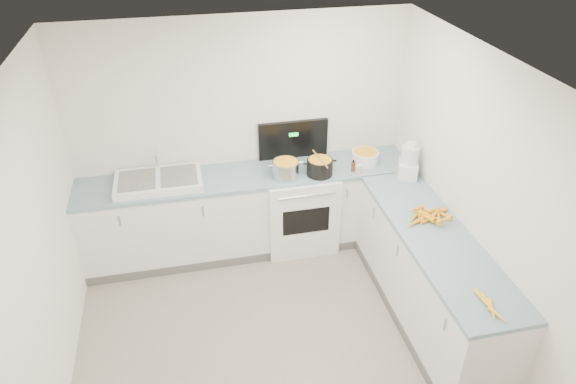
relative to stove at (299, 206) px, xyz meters
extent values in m
cube|color=white|center=(-0.55, 0.01, -0.02)|extent=(3.50, 0.60, 0.90)
cube|color=#799BAC|center=(-0.55, 0.01, 0.45)|extent=(3.50, 0.62, 0.04)
cube|color=white|center=(0.90, -1.39, -0.02)|extent=(0.60, 2.20, 0.90)
cube|color=#799BAC|center=(0.90, -1.39, 0.45)|extent=(0.62, 2.20, 0.04)
cube|color=white|center=(0.00, -0.01, -0.02)|extent=(0.76, 0.65, 0.90)
cube|color=black|center=(0.00, 0.29, 0.68)|extent=(0.76, 0.05, 0.42)
cube|color=white|center=(-1.45, 0.01, 0.50)|extent=(0.86, 0.52, 0.07)
cube|color=slate|center=(-1.65, 0.01, 0.54)|extent=(0.36, 0.42, 0.01)
cube|color=slate|center=(-1.25, 0.01, 0.54)|extent=(0.36, 0.42, 0.01)
cylinder|color=silver|center=(-1.45, 0.23, 0.66)|extent=(0.03, 0.03, 0.24)
cylinder|color=silver|center=(-0.17, -0.13, 0.55)|extent=(0.32, 0.32, 0.20)
cylinder|color=black|center=(0.18, -0.15, 0.54)|extent=(0.34, 0.34, 0.19)
cylinder|color=#AD7A47|center=(0.18, -0.15, 0.65)|extent=(0.06, 0.39, 0.02)
cylinder|color=white|center=(0.72, -0.02, 0.53)|extent=(0.36, 0.36, 0.13)
cylinder|color=#593319|center=(0.54, -0.15, 0.52)|extent=(0.04, 0.04, 0.10)
cylinder|color=#E5B266|center=(0.58, -0.22, 0.51)|extent=(0.05, 0.05, 0.08)
cube|color=white|center=(1.05, -0.39, 0.55)|extent=(0.26, 0.28, 0.17)
cylinder|color=silver|center=(1.05, -0.39, 0.72)|extent=(0.18, 0.18, 0.18)
cylinder|color=white|center=(1.05, -0.39, 0.83)|extent=(0.10, 0.10, 0.04)
cone|color=orange|center=(1.06, -1.08, 0.49)|extent=(0.19, 0.10, 0.04)
cone|color=orange|center=(1.00, -1.08, 0.49)|extent=(0.17, 0.15, 0.04)
cone|color=orange|center=(0.92, -1.18, 0.48)|extent=(0.18, 0.07, 0.04)
cone|color=orange|center=(1.07, -1.12, 0.49)|extent=(0.14, 0.18, 0.05)
cone|color=orange|center=(0.90, -1.05, 0.49)|extent=(0.17, 0.05, 0.04)
cone|color=orange|center=(0.77, -1.19, 0.49)|extent=(0.21, 0.12, 0.04)
cone|color=orange|center=(0.98, -1.13, 0.49)|extent=(0.18, 0.12, 0.04)
cone|color=orange|center=(0.98, -1.09, 0.49)|extent=(0.08, 0.19, 0.04)
cone|color=orange|center=(0.81, -1.10, 0.49)|extent=(0.18, 0.16, 0.04)
cone|color=orange|center=(0.93, -1.11, 0.49)|extent=(0.17, 0.05, 0.04)
cone|color=orange|center=(0.86, -1.10, 0.51)|extent=(0.13, 0.18, 0.04)
cone|color=orange|center=(0.99, -1.26, 0.53)|extent=(0.17, 0.07, 0.04)
cone|color=orange|center=(0.84, -1.05, 0.53)|extent=(0.18, 0.09, 0.05)
cone|color=orange|center=(1.00, -1.09, 0.53)|extent=(0.18, 0.09, 0.04)
cone|color=orange|center=(0.92, -1.17, 0.52)|extent=(0.18, 0.19, 0.04)
cone|color=orange|center=(0.99, -1.21, 0.52)|extent=(0.12, 0.19, 0.05)
cone|color=orange|center=(0.89, -1.16, 0.51)|extent=(0.14, 0.16, 0.05)
cone|color=orange|center=(1.00, -1.13, 0.52)|extent=(0.19, 0.16, 0.04)
cone|color=#FFAE26|center=(0.88, -2.35, 0.49)|extent=(0.08, 0.17, 0.04)
cone|color=#FFAE26|center=(0.87, -2.29, 0.49)|extent=(0.10, 0.19, 0.04)
cone|color=#FFAE26|center=(0.87, -2.23, 0.49)|extent=(0.06, 0.20, 0.04)
cone|color=#FFAE26|center=(0.86, -2.17, 0.49)|extent=(0.05, 0.17, 0.04)
cube|color=tan|center=(-1.71, -0.02, 0.54)|extent=(0.03, 0.03, 0.00)
cube|color=tan|center=(-1.61, -0.08, 0.54)|extent=(0.04, 0.05, 0.00)
cube|color=tan|center=(-1.57, 0.07, 0.54)|extent=(0.04, 0.02, 0.00)
cube|color=tan|center=(-1.64, -0.08, 0.54)|extent=(0.01, 0.04, 0.00)
cube|color=tan|center=(-1.72, 0.01, 0.55)|extent=(0.02, 0.03, 0.00)
cube|color=tan|center=(-1.58, 0.10, 0.54)|extent=(0.02, 0.03, 0.00)
cube|color=tan|center=(-1.68, 0.13, 0.54)|extent=(0.05, 0.01, 0.00)
cube|color=tan|center=(-1.57, -0.09, 0.54)|extent=(0.02, 0.04, 0.00)
cube|color=tan|center=(-1.55, 0.06, 0.55)|extent=(0.04, 0.04, 0.00)
camera|label=1|loc=(-1.13, -4.57, 3.15)|focal=32.00mm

